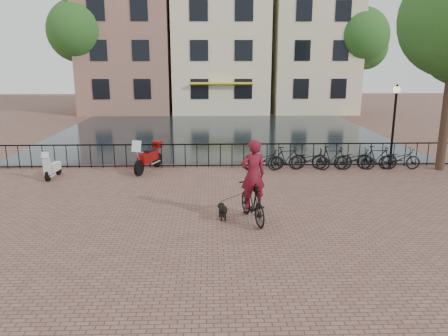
{
  "coord_description": "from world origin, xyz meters",
  "views": [
    {
      "loc": [
        -0.41,
        -10.19,
        4.48
      ],
      "look_at": [
        0.0,
        3.0,
        1.2
      ],
      "focal_mm": 35.0,
      "sensor_mm": 36.0,
      "label": 1
    }
  ],
  "objects_px": {
    "cyclist": "(253,186)",
    "scooter": "(52,163)",
    "dog": "(222,211)",
    "lamp_post": "(395,112)",
    "motorcycle": "(148,154)"
  },
  "relations": [
    {
      "from": "dog",
      "to": "cyclist",
      "type": "bearing_deg",
      "value": -20.34
    },
    {
      "from": "lamp_post",
      "to": "cyclist",
      "type": "distance_m",
      "value": 8.96
    },
    {
      "from": "scooter",
      "to": "motorcycle",
      "type": "bearing_deg",
      "value": 19.14
    },
    {
      "from": "dog",
      "to": "motorcycle",
      "type": "xyz_separation_m",
      "value": [
        -2.9,
        5.69,
        0.48
      ]
    },
    {
      "from": "cyclist",
      "to": "scooter",
      "type": "bearing_deg",
      "value": -48.01
    },
    {
      "from": "scooter",
      "to": "cyclist",
      "type": "bearing_deg",
      "value": -29.74
    },
    {
      "from": "cyclist",
      "to": "scooter",
      "type": "distance_m",
      "value": 8.83
    },
    {
      "from": "cyclist",
      "to": "scooter",
      "type": "relative_size",
      "value": 2.15
    },
    {
      "from": "cyclist",
      "to": "dog",
      "type": "xyz_separation_m",
      "value": [
        -0.85,
        0.19,
        -0.79
      ]
    },
    {
      "from": "dog",
      "to": "scooter",
      "type": "bearing_deg",
      "value": 136.13
    },
    {
      "from": "lamp_post",
      "to": "cyclist",
      "type": "height_order",
      "value": "lamp_post"
    },
    {
      "from": "cyclist",
      "to": "motorcycle",
      "type": "bearing_deg",
      "value": -71.5
    },
    {
      "from": "motorcycle",
      "to": "cyclist",
      "type": "bearing_deg",
      "value": -36.85
    },
    {
      "from": "lamp_post",
      "to": "dog",
      "type": "xyz_separation_m",
      "value": [
        -7.29,
        -5.9,
        -2.13
      ]
    },
    {
      "from": "dog",
      "to": "scooter",
      "type": "relative_size",
      "value": 0.6
    }
  ]
}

